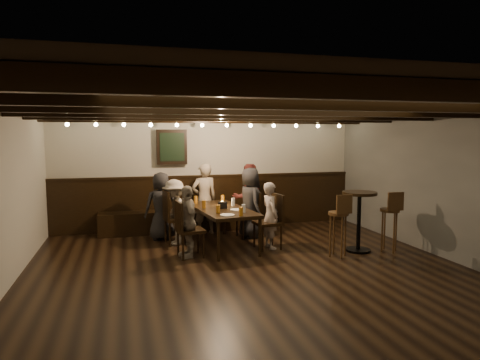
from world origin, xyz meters
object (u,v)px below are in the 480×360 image
object	(u,v)px
chair_right_far	(269,232)
person_bench_centre	(204,199)
person_bench_left	(161,206)
person_bench_right	(248,198)
person_right_far	(270,215)
person_left_far	(187,221)
bar_stool_right	(389,229)
bar_stool_left	(338,233)
chair_left_far	(189,240)
dining_table	(222,211)
chair_left_near	(176,228)
person_left_near	(175,212)
chair_right_near	(249,223)
person_right_near	(250,203)

from	to	relation	value
chair_right_far	person_bench_centre	xyz separation A→B (m)	(-0.89, 1.40, 0.42)
person_bench_left	person_bench_right	xyz separation A→B (m)	(1.79, 0.21, 0.05)
person_right_far	person_left_far	bearing A→B (deg)	90.00
person_bench_left	bar_stool_right	world-z (taller)	person_bench_left
person_bench_left	bar_stool_left	bearing A→B (deg)	137.44
chair_left_far	person_right_far	bearing A→B (deg)	90.00
person_left_far	bar_stool_left	xyz separation A→B (m)	(2.39, -0.62, -0.20)
dining_table	person_bench_centre	world-z (taller)	person_bench_centre
chair_left_far	chair_right_far	distance (m)	1.44
chair_left_near	person_bench_right	size ratio (longest dim) A/B	0.70
chair_left_far	person_bench_left	size ratio (longest dim) A/B	0.71
person_left_near	bar_stool_right	world-z (taller)	person_left_near
dining_table	person_bench_centre	distance (m)	1.05
person_bench_centre	chair_left_far	bearing A→B (deg)	64.37
dining_table	person_left_near	size ratio (longest dim) A/B	1.62
bar_stool_left	bar_stool_right	xyz separation A→B (m)	(1.00, 0.05, 0.00)
chair_right_near	chair_left_far	bearing A→B (deg)	122.04
chair_left_near	person_right_near	bearing A→B (deg)	90.00
person_bench_centre	person_right_near	distance (m)	0.96
person_bench_centre	bar_stool_left	bearing A→B (deg)	122.86
chair_right_near	person_right_near	bearing A→B (deg)	-90.00
chair_right_far	bar_stool_right	size ratio (longest dim) A/B	0.92
person_left_far	bar_stool_right	size ratio (longest dim) A/B	1.13
bar_stool_left	bar_stool_right	distance (m)	1.00
chair_left_near	person_right_far	world-z (taller)	person_right_far
chair_right_far	person_left_far	bearing A→B (deg)	90.00
dining_table	bar_stool_right	size ratio (longest dim) A/B	1.84
person_bench_right	person_right_near	distance (m)	0.47
chair_left_near	chair_right_far	size ratio (longest dim) A/B	1.03
chair_left_far	person_left_near	world-z (taller)	person_left_near
chair_left_near	person_bench_left	size ratio (longest dim) A/B	0.76
chair_left_near	chair_right_near	size ratio (longest dim) A/B	1.12
person_left_far	bar_stool_right	bearing A→B (deg)	73.65
chair_left_far	chair_right_far	world-z (taller)	chair_right_far
person_bench_centre	person_right_near	size ratio (longest dim) A/B	1.05
chair_left_far	dining_table	bearing A→B (deg)	122.02
bar_stool_left	chair_left_near	bearing A→B (deg)	141.45
person_left_near	person_right_far	world-z (taller)	person_left_near
dining_table	chair_right_near	xyz separation A→B (m)	(0.66, 0.53, -0.36)
chair_right_far	person_left_far	size ratio (longest dim) A/B	0.81
chair_left_near	person_bench_centre	bearing A→B (deg)	129.77
person_right_far	bar_stool_left	distance (m)	1.22
person_bench_right	person_right_far	distance (m)	1.36
chair_left_near	chair_left_far	distance (m)	0.90
chair_right_near	person_left_far	world-z (taller)	person_left_far
person_bench_right	chair_left_far	bearing A→B (deg)	39.81
dining_table	person_left_near	xyz separation A→B (m)	(-0.80, 0.36, -0.04)
person_bench_right	person_right_far	size ratio (longest dim) A/B	1.20
person_bench_right	bar_stool_right	xyz separation A→B (m)	(1.91, -2.11, -0.31)
person_left_near	person_right_far	bearing A→B (deg)	59.04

